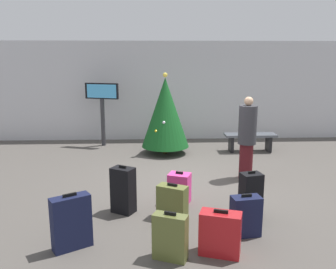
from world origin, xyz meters
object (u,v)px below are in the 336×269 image
Objects in this scene: suitcase_0 at (123,190)px; suitcase_7 at (246,216)px; waiting_bench at (250,138)px; suitcase_1 at (220,234)px; suitcase_6 at (179,188)px; suitcase_3 at (172,202)px; suitcase_5 at (71,222)px; traveller_0 at (247,136)px; suitcase_2 at (170,237)px; suitcase_4 at (251,194)px; flight_info_kiosk at (102,102)px; holiday_tree at (165,112)px.

suitcase_0 is 1.99m from suitcase_7.
suitcase_0 is at bearing -129.80° from waiting_bench.
suitcase_6 is at bearing 103.06° from suitcase_1.
suitcase_3 is 1.62m from suitcase_5.
traveller_0 reaches higher than suitcase_6.
suitcase_2 is (0.69, -1.43, -0.08)m from suitcase_0.
suitcase_6 is (-2.15, -3.36, -0.09)m from waiting_bench.
traveller_0 is 1.89m from suitcase_4.
suitcase_5 reaches higher than suitcase_4.
suitcase_7 is at bearing 46.99° from suitcase_1.
traveller_0 is (3.35, -2.97, -0.36)m from flight_info_kiosk.
suitcase_1 is at bearing 7.57° from suitcase_2.
holiday_tree is 5.06m from suitcase_1.
holiday_tree is 1.18× the size of flight_info_kiosk.
waiting_bench is 3.99m from suitcase_6.
flight_info_kiosk is 2.80× the size of suitcase_2.
traveller_0 is at bearing 77.82° from suitcase_4.
flight_info_kiosk is at bearing 116.60° from suitcase_7.
traveller_0 reaches higher than waiting_bench.
suitcase_3 is at bearing -90.50° from holiday_tree.
suitcase_5 is at bearing 165.86° from suitcase_2.
flight_info_kiosk is 5.21m from suitcase_3.
suitcase_3 is at bearing 85.49° from suitcase_2.
waiting_bench is (4.02, -0.84, -0.91)m from flight_info_kiosk.
suitcase_1 is (-1.09, -2.93, -0.61)m from traveller_0.
suitcase_2 is (-0.13, -5.05, -0.79)m from holiday_tree.
suitcase_2 is 1.81m from suitcase_6.
suitcase_4 is (0.71, 1.16, 0.06)m from suitcase_1.
suitcase_6 is at bearing 124.97° from suitcase_7.
suitcase_0 is at bearing -102.70° from holiday_tree.
suitcase_5 reaches higher than suitcase_2.
suitcase_3 is at bearing -131.58° from traveller_0.
suitcase_4 is 1.19× the size of suitcase_7.
suitcase_0 reaches higher than suitcase_7.
suitcase_7 is (0.45, 0.49, 0.00)m from suitcase_1.
holiday_tree reaches higher than suitcase_2.
waiting_bench is at bearing 72.54° from traveller_0.
traveller_0 reaches higher than suitcase_5.
holiday_tree reaches higher than flight_info_kiosk.
suitcase_0 is 1.01m from suitcase_6.
suitcase_5 is at bearing -86.69° from flight_info_kiosk.
traveller_0 is (-0.67, -2.13, 0.54)m from waiting_bench.
traveller_0 is 3.05× the size of suitcase_6.
suitcase_0 reaches higher than waiting_bench.
suitcase_3 is (1.70, -4.82, -0.99)m from flight_info_kiosk.
flight_info_kiosk is at bearing 151.81° from holiday_tree.
suitcase_2 is at bearing -152.45° from suitcase_7.
holiday_tree reaches higher than suitcase_5.
suitcase_3 is at bearing -120.14° from waiting_bench.
suitcase_1 is (2.26, -5.90, -0.98)m from flight_info_kiosk.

